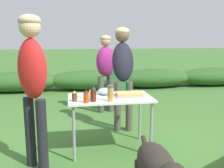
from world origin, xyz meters
name	(u,v)px	position (x,y,z in m)	size (l,w,h in m)	color
ground_plane	(110,149)	(0.00, 0.00, 0.00)	(60.00, 60.00, 0.00)	#3D6B2D
shrub_hedge	(89,80)	(0.00, 4.08, 0.29)	(14.40, 0.90, 0.57)	#2D5623
folding_table	(110,103)	(0.00, 0.00, 0.66)	(1.10, 0.64, 0.74)	silver
food_tray	(129,95)	(0.26, -0.01, 0.77)	(0.38, 0.24, 0.06)	#9E9EA3
plate_stack	(86,95)	(-0.31, 0.11, 0.75)	(0.25, 0.25, 0.02)	white
mixing_bowl	(106,91)	(-0.03, 0.17, 0.78)	(0.23, 0.23, 0.09)	#99B2CC
paper_cup_stack	(92,95)	(-0.24, -0.10, 0.80)	(0.08, 0.08, 0.12)	white
hot_sauce_bottle	(86,96)	(-0.33, -0.24, 0.82)	(0.07, 0.07, 0.16)	#CC4214
spice_jar	(111,94)	(-0.03, -0.22, 0.84)	(0.08, 0.08, 0.20)	#B2893D
beer_bottle	(75,96)	(-0.47, -0.15, 0.80)	(0.07, 0.07, 0.14)	brown
bbq_sauce_bottle	(93,94)	(-0.24, -0.20, 0.83)	(0.07, 0.07, 0.20)	#562314
standing_person_in_gray_fleece	(123,65)	(0.33, 0.78, 1.07)	(0.39, 0.51, 1.68)	#4C473D
standing_person_in_red_jacket	(33,75)	(-0.92, -0.34, 1.11)	(0.45, 0.44, 1.76)	black
standing_person_in_navy_coat	(106,66)	(0.19, 1.75, 0.95)	(0.45, 0.37, 1.56)	#4C473D
camp_chair_green_behind_table	(117,87)	(0.45, 1.95, 0.47)	(0.50, 0.61, 0.83)	#19602D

